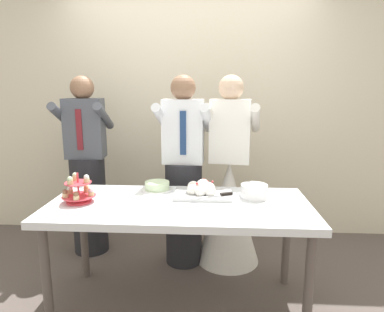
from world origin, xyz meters
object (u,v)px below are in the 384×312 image
at_px(person_groom, 184,182).
at_px(person_bride, 229,199).
at_px(main_cake_tray, 203,190).
at_px(round_cake, 157,186).
at_px(cupcake_stand, 78,191).
at_px(dessert_table, 179,213).
at_px(person_guest, 88,176).
at_px(plate_stack, 254,191).

xyz_separation_m(person_groom, person_bride, (0.40, 0.05, -0.16)).
distance_m(main_cake_tray, person_bride, 0.59).
height_order(round_cake, person_bride, person_bride).
xyz_separation_m(cupcake_stand, round_cake, (0.50, 0.31, -0.05)).
bearing_deg(round_cake, dessert_table, -54.86).
bearing_deg(round_cake, person_groom, 62.83).
distance_m(cupcake_stand, person_groom, 0.94).
bearing_deg(person_guest, round_cake, -34.29).
bearing_deg(dessert_table, cupcake_stand, -177.62).
relative_size(main_cake_tray, plate_stack, 2.15).
xyz_separation_m(dessert_table, person_groom, (-0.02, 0.62, 0.05)).
bearing_deg(person_bride, person_guest, 174.95).
bearing_deg(round_cake, person_bride, 34.07).
distance_m(plate_stack, person_groom, 0.74).
height_order(plate_stack, person_bride, person_bride).
distance_m(cupcake_stand, person_bride, 1.31).
height_order(dessert_table, person_groom, person_groom).
bearing_deg(person_bride, plate_stack, -73.90).
relative_size(cupcake_stand, round_cake, 0.96).
distance_m(main_cake_tray, person_groom, 0.49).
bearing_deg(person_guest, person_bride, -5.05).
distance_m(main_cake_tray, plate_stack, 0.37).
distance_m(cupcake_stand, person_guest, 0.85).
height_order(person_bride, person_guest, same).
xyz_separation_m(main_cake_tray, plate_stack, (0.37, -0.03, 0.01)).
xyz_separation_m(cupcake_stand, person_groom, (0.67, 0.65, -0.11)).
xyz_separation_m(dessert_table, plate_stack, (0.53, 0.14, 0.12)).
distance_m(plate_stack, person_guest, 1.60).
height_order(person_groom, person_guest, same).
bearing_deg(cupcake_stand, round_cake, 31.82).
bearing_deg(dessert_table, person_groom, 91.97).
bearing_deg(plate_stack, person_guest, 156.28).
height_order(dessert_table, person_bride, person_bride).
bearing_deg(cupcake_stand, main_cake_tray, 12.96).
distance_m(dessert_table, person_guest, 1.22).
bearing_deg(plate_stack, person_bride, 106.10).
height_order(main_cake_tray, person_bride, person_bride).
bearing_deg(plate_stack, person_groom, 138.78).
xyz_separation_m(plate_stack, person_bride, (-0.15, 0.53, -0.24)).
distance_m(dessert_table, main_cake_tray, 0.26).
height_order(cupcake_stand, person_guest, person_guest).
bearing_deg(person_groom, person_bride, 6.53).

